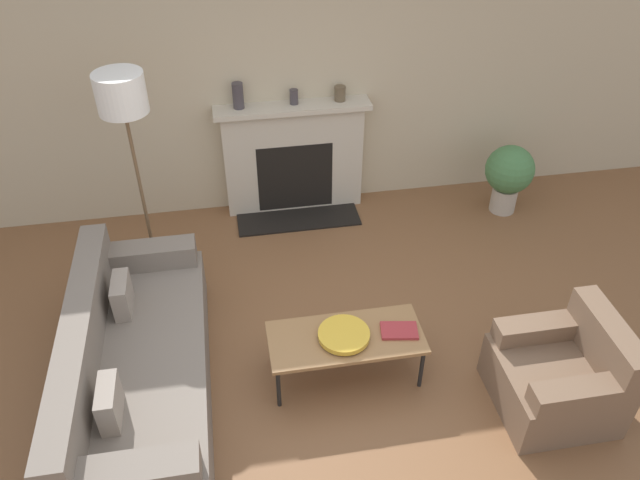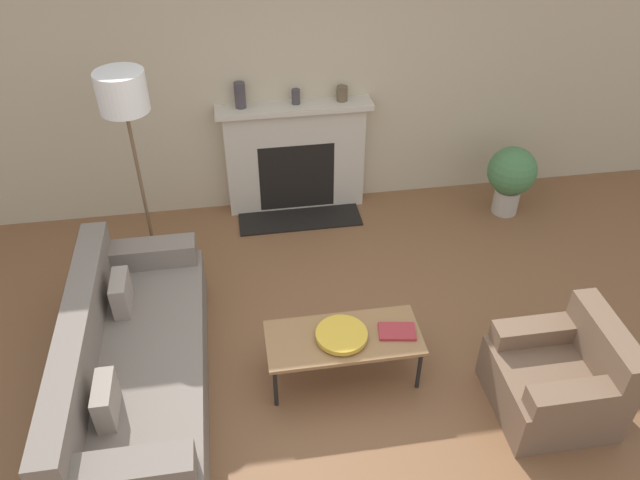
{
  "view_description": "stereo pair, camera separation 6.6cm",
  "coord_description": "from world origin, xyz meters",
  "px_view_note": "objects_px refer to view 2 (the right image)",
  "views": [
    {
      "loc": [
        -0.59,
        -3.12,
        3.78
      ],
      "look_at": [
        0.14,
        1.14,
        0.45
      ],
      "focal_mm": 35.0,
      "sensor_mm": 36.0,
      "label": 1
    },
    {
      "loc": [
        -0.53,
        -3.13,
        3.78
      ],
      "look_at": [
        0.14,
        1.14,
        0.45
      ],
      "focal_mm": 35.0,
      "sensor_mm": 36.0,
      "label": 2
    }
  ],
  "objects_px": {
    "armchair_near": "(559,378)",
    "mantel_vase_center_left": "(296,97)",
    "couch": "(132,365)",
    "book": "(397,331)",
    "potted_plant": "(511,175)",
    "coffee_table": "(344,340)",
    "mantel_vase_center_right": "(342,94)",
    "floor_lamp": "(125,106)",
    "mantel_vase_left": "(240,95)",
    "bowl": "(342,335)",
    "fireplace": "(295,159)"
  },
  "relations": [
    {
      "from": "book",
      "to": "mantel_vase_center_left",
      "type": "relative_size",
      "value": 2.08
    },
    {
      "from": "armchair_near",
      "to": "mantel_vase_center_left",
      "type": "distance_m",
      "value": 3.39
    },
    {
      "from": "couch",
      "to": "mantel_vase_center_left",
      "type": "distance_m",
      "value": 2.9
    },
    {
      "from": "couch",
      "to": "mantel_vase_center_right",
      "type": "relative_size",
      "value": 15.96
    },
    {
      "from": "floor_lamp",
      "to": "mantel_vase_left",
      "type": "bearing_deg",
      "value": 41.82
    },
    {
      "from": "fireplace",
      "to": "mantel_vase_center_right",
      "type": "height_order",
      "value": "mantel_vase_center_right"
    },
    {
      "from": "armchair_near",
      "to": "bowl",
      "type": "height_order",
      "value": "armchair_near"
    },
    {
      "from": "coffee_table",
      "to": "floor_lamp",
      "type": "bearing_deg",
      "value": 133.92
    },
    {
      "from": "mantel_vase_left",
      "to": "mantel_vase_center_right",
      "type": "distance_m",
      "value": 0.97
    },
    {
      "from": "mantel_vase_center_right",
      "to": "potted_plant",
      "type": "bearing_deg",
      "value": -15.25
    },
    {
      "from": "fireplace",
      "to": "mantel_vase_center_left",
      "type": "height_order",
      "value": "mantel_vase_center_left"
    },
    {
      "from": "armchair_near",
      "to": "potted_plant",
      "type": "bearing_deg",
      "value": 165.72
    },
    {
      "from": "bowl",
      "to": "armchair_near",
      "type": "bearing_deg",
      "value": -19.0
    },
    {
      "from": "bowl",
      "to": "couch",
      "type": "bearing_deg",
      "value": 176.62
    },
    {
      "from": "book",
      "to": "mantel_vase_center_right",
      "type": "bearing_deg",
      "value": 99.21
    },
    {
      "from": "mantel_vase_left",
      "to": "mantel_vase_center_right",
      "type": "xyz_separation_m",
      "value": [
        0.97,
        0.0,
        -0.05
      ]
    },
    {
      "from": "coffee_table",
      "to": "mantel_vase_center_left",
      "type": "height_order",
      "value": "mantel_vase_center_left"
    },
    {
      "from": "book",
      "to": "couch",
      "type": "bearing_deg",
      "value": -173.5
    },
    {
      "from": "armchair_near",
      "to": "coffee_table",
      "type": "distance_m",
      "value": 1.56
    },
    {
      "from": "mantel_vase_left",
      "to": "mantel_vase_center_left",
      "type": "height_order",
      "value": "mantel_vase_left"
    },
    {
      "from": "bowl",
      "to": "mantel_vase_left",
      "type": "xyz_separation_m",
      "value": [
        -0.55,
        2.37,
        0.85
      ]
    },
    {
      "from": "coffee_table",
      "to": "mantel_vase_center_right",
      "type": "xyz_separation_m",
      "value": [
        0.41,
        2.36,
        0.86
      ]
    },
    {
      "from": "couch",
      "to": "book",
      "type": "distance_m",
      "value": 1.96
    },
    {
      "from": "book",
      "to": "mantel_vase_center_right",
      "type": "distance_m",
      "value": 2.52
    },
    {
      "from": "bowl",
      "to": "potted_plant",
      "type": "bearing_deg",
      "value": 42.28
    },
    {
      "from": "mantel_vase_center_left",
      "to": "potted_plant",
      "type": "distance_m",
      "value": 2.32
    },
    {
      "from": "armchair_near",
      "to": "mantel_vase_left",
      "type": "height_order",
      "value": "mantel_vase_left"
    },
    {
      "from": "fireplace",
      "to": "armchair_near",
      "type": "height_order",
      "value": "fireplace"
    },
    {
      "from": "fireplace",
      "to": "floor_lamp",
      "type": "bearing_deg",
      "value": -150.46
    },
    {
      "from": "couch",
      "to": "book",
      "type": "xyz_separation_m",
      "value": [
        1.95,
        -0.1,
        0.13
      ]
    },
    {
      "from": "armchair_near",
      "to": "coffee_table",
      "type": "xyz_separation_m",
      "value": [
        -1.47,
        0.53,
        0.09
      ]
    },
    {
      "from": "mantel_vase_center_left",
      "to": "mantel_vase_center_right",
      "type": "height_order",
      "value": "same"
    },
    {
      "from": "coffee_table",
      "to": "floor_lamp",
      "type": "distance_m",
      "value": 2.48
    },
    {
      "from": "book",
      "to": "mantel_vase_left",
      "type": "xyz_separation_m",
      "value": [
        -0.97,
        2.38,
        0.87
      ]
    },
    {
      "from": "fireplace",
      "to": "armchair_near",
      "type": "relative_size",
      "value": 1.91
    },
    {
      "from": "couch",
      "to": "coffee_table",
      "type": "distance_m",
      "value": 1.56
    },
    {
      "from": "mantel_vase_center_right",
      "to": "mantel_vase_left",
      "type": "bearing_deg",
      "value": 180.0
    },
    {
      "from": "fireplace",
      "to": "couch",
      "type": "height_order",
      "value": "fireplace"
    },
    {
      "from": "couch",
      "to": "potted_plant",
      "type": "distance_m",
      "value": 4.07
    },
    {
      "from": "armchair_near",
      "to": "mantel_vase_center_right",
      "type": "relative_size",
      "value": 5.58
    },
    {
      "from": "floor_lamp",
      "to": "fireplace",
      "type": "bearing_deg",
      "value": 29.54
    },
    {
      "from": "fireplace",
      "to": "potted_plant",
      "type": "bearing_deg",
      "value": -11.67
    },
    {
      "from": "mantel_vase_center_right",
      "to": "coffee_table",
      "type": "bearing_deg",
      "value": -99.78
    },
    {
      "from": "fireplace",
      "to": "mantel_vase_center_right",
      "type": "bearing_deg",
      "value": 1.73
    },
    {
      "from": "book",
      "to": "mantel_vase_left",
      "type": "height_order",
      "value": "mantel_vase_left"
    },
    {
      "from": "coffee_table",
      "to": "potted_plant",
      "type": "bearing_deg",
      "value": 42.32
    },
    {
      "from": "couch",
      "to": "potted_plant",
      "type": "bearing_deg",
      "value": -63.39
    },
    {
      "from": "mantel_vase_center_left",
      "to": "book",
      "type": "bearing_deg",
      "value": -79.53
    },
    {
      "from": "mantel_vase_center_right",
      "to": "book",
      "type": "bearing_deg",
      "value": -90.17
    },
    {
      "from": "fireplace",
      "to": "mantel_vase_left",
      "type": "relative_size",
      "value": 6.13
    }
  ]
}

